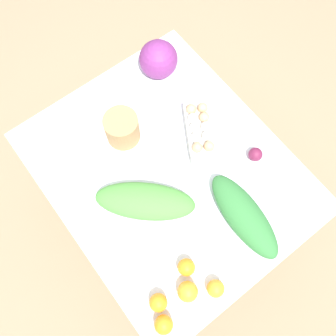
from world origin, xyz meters
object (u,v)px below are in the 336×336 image
at_px(greens_bunch_chard, 244,216).
at_px(orange_1, 164,325).
at_px(egg_carton, 199,130).
at_px(orange_0, 186,267).
at_px(orange_4, 216,288).
at_px(orange_2, 188,292).
at_px(beet_root, 255,154).
at_px(orange_3, 158,303).
at_px(greens_bunch_scallion, 145,201).
at_px(paper_bag, 122,128).
at_px(cabbage_purple, 158,59).

height_order(greens_bunch_chard, orange_1, greens_bunch_chard).
height_order(egg_carton, orange_0, egg_carton).
bearing_deg(orange_4, orange_2, 58.61).
bearing_deg(orange_0, egg_carton, -44.03).
relative_size(beet_root, orange_3, 0.88).
distance_m(greens_bunch_chard, beet_root, 0.27).
xyz_separation_m(greens_bunch_chard, orange_2, (-0.09, 0.35, -0.01)).
relative_size(greens_bunch_scallion, orange_1, 5.75).
bearing_deg(egg_carton, orange_2, 167.97).
relative_size(paper_bag, greens_bunch_scallion, 0.37).
bearing_deg(egg_carton, orange_4, 177.07).
distance_m(paper_bag, orange_1, 0.77).
xyz_separation_m(greens_bunch_scallion, orange_1, (-0.40, 0.21, -0.01)).
xyz_separation_m(paper_bag, greens_bunch_scallion, (-0.30, 0.11, -0.02)).
xyz_separation_m(egg_carton, orange_2, (-0.48, 0.44, -0.01)).
bearing_deg(greens_bunch_chard, greens_bunch_scallion, 43.80).
bearing_deg(orange_1, paper_bag, -24.35).
height_order(paper_bag, orange_4, paper_bag).
distance_m(cabbage_purple, orange_4, 0.99).
relative_size(cabbage_purple, orange_0, 2.60).
bearing_deg(beet_root, orange_2, 114.23).
distance_m(paper_bag, orange_2, 0.69).
bearing_deg(greens_bunch_chard, orange_0, 92.89).
relative_size(egg_carton, beet_root, 4.74).
bearing_deg(greens_bunch_scallion, orange_0, 174.76).
bearing_deg(paper_bag, cabbage_purple, -61.52).
bearing_deg(beet_root, paper_bag, 42.32).
distance_m(orange_1, orange_2, 0.14).
bearing_deg(orange_4, orange_1, 85.35).
height_order(orange_1, orange_2, orange_2).
relative_size(greens_bunch_scallion, beet_root, 6.66).
distance_m(greens_bunch_scallion, greens_bunch_chard, 0.39).
xyz_separation_m(orange_0, orange_2, (-0.07, 0.05, 0.00)).
bearing_deg(orange_3, orange_0, -77.27).
xyz_separation_m(paper_bag, orange_4, (-0.72, 0.09, -0.04)).
bearing_deg(orange_0, orange_1, 119.55).
relative_size(orange_1, orange_4, 1.04).
height_order(cabbage_purple, paper_bag, cabbage_purple).
bearing_deg(orange_1, orange_0, -60.45).
relative_size(egg_carton, orange_1, 4.09).
xyz_separation_m(egg_carton, beet_root, (-0.22, -0.12, -0.01)).
relative_size(cabbage_purple, orange_4, 2.61).
xyz_separation_m(cabbage_purple, beet_root, (-0.59, -0.06, -0.06)).
distance_m(paper_bag, orange_3, 0.70).
height_order(egg_carton, orange_3, egg_carton).
relative_size(orange_1, orange_2, 0.90).
height_order(greens_bunch_scallion, orange_1, greens_bunch_scallion).
relative_size(orange_0, orange_3, 0.99).
xyz_separation_m(greens_bunch_scallion, orange_2, (-0.37, 0.08, -0.01)).
height_order(paper_bag, greens_bunch_chard, paper_bag).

